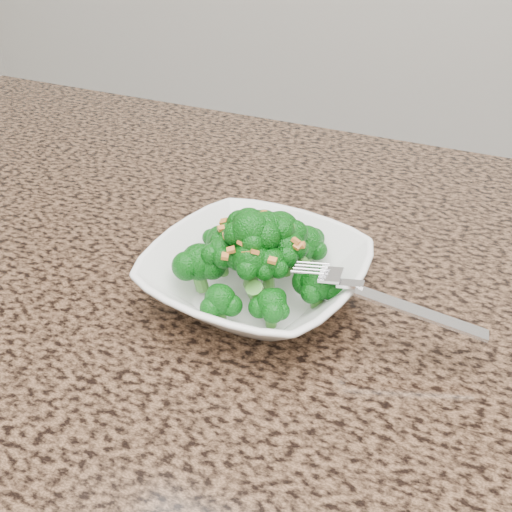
% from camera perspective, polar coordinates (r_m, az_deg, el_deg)
% --- Properties ---
extents(granite_counter, '(1.64, 1.04, 0.03)m').
position_cam_1_polar(granite_counter, '(0.59, 5.14, -10.77)').
color(granite_counter, brown).
rests_on(granite_counter, cabinet).
extents(bowl, '(0.23, 0.23, 0.05)m').
position_cam_1_polar(bowl, '(0.63, 0.00, -1.83)').
color(bowl, white).
rests_on(bowl, granite_counter).
extents(broccoli_pile, '(0.18, 0.18, 0.07)m').
position_cam_1_polar(broccoli_pile, '(0.60, 0.00, 2.72)').
color(broccoli_pile, '#0A5A0D').
rests_on(broccoli_pile, bowl).
extents(garlic_topping, '(0.11, 0.11, 0.01)m').
position_cam_1_polar(garlic_topping, '(0.58, 0.00, 5.73)').
color(garlic_topping, orange).
rests_on(garlic_topping, broccoli_pile).
extents(fork, '(0.20, 0.05, 0.01)m').
position_cam_1_polar(fork, '(0.57, 8.81, -2.56)').
color(fork, silver).
rests_on(fork, bowl).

